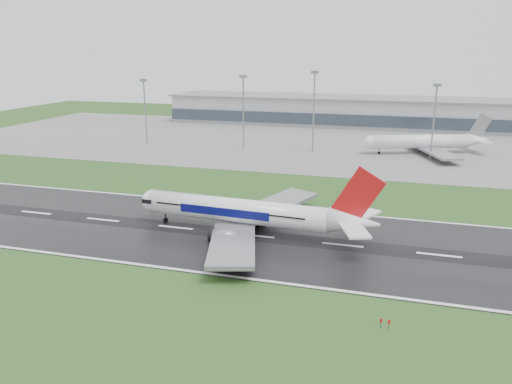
% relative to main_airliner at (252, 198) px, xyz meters
% --- Properties ---
extents(ground, '(520.00, 520.00, 0.00)m').
position_rel_main_airliner_xyz_m(ground, '(21.19, -1.60, -8.64)').
color(ground, '#224519').
rests_on(ground, ground).
extents(runway, '(400.00, 45.00, 0.10)m').
position_rel_main_airliner_xyz_m(runway, '(21.19, -1.60, -8.59)').
color(runway, black).
rests_on(runway, ground).
extents(apron, '(400.00, 130.00, 0.08)m').
position_rel_main_airliner_xyz_m(apron, '(21.19, 123.40, -8.60)').
color(apron, slate).
rests_on(apron, ground).
extents(terminal, '(240.00, 36.00, 15.00)m').
position_rel_main_airliner_xyz_m(terminal, '(21.19, 183.40, -1.14)').
color(terminal, '#999CA4').
rests_on(terminal, ground).
extents(main_airliner, '(61.04, 58.46, 17.07)m').
position_rel_main_airliner_xyz_m(main_airliner, '(0.00, 0.00, 0.00)').
color(main_airliner, white).
rests_on(main_airliner, runway).
extents(parked_airliner, '(67.89, 65.73, 15.74)m').
position_rel_main_airliner_xyz_m(parked_airliner, '(41.41, 109.22, -0.69)').
color(parked_airliner, silver).
rests_on(parked_airliner, apron).
extents(floodmast_0, '(0.64, 0.64, 27.64)m').
position_rel_main_airliner_xyz_m(floodmast_0, '(-79.96, 98.40, 5.19)').
color(floodmast_0, gray).
rests_on(floodmast_0, ground).
extents(floodmast_1, '(0.64, 0.64, 29.95)m').
position_rel_main_airliner_xyz_m(floodmast_1, '(-33.46, 98.40, 6.34)').
color(floodmast_1, gray).
rests_on(floodmast_1, ground).
extents(floodmast_2, '(0.64, 0.64, 32.01)m').
position_rel_main_airliner_xyz_m(floodmast_2, '(-3.28, 98.40, 7.37)').
color(floodmast_2, gray).
rests_on(floodmast_2, ground).
extents(floodmast_3, '(0.64, 0.64, 27.86)m').
position_rel_main_airliner_xyz_m(floodmast_3, '(43.40, 98.40, 5.29)').
color(floodmast_3, gray).
rests_on(floodmast_3, ground).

